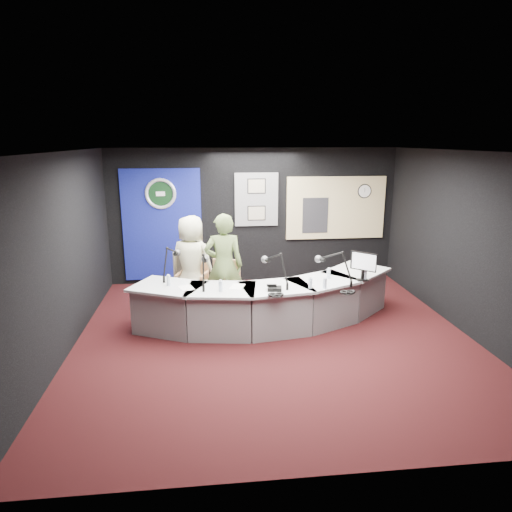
{
  "coord_description": "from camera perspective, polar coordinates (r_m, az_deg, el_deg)",
  "views": [
    {
      "loc": [
        -1.0,
        -6.42,
        2.96
      ],
      "look_at": [
        -0.2,
        0.8,
        1.1
      ],
      "focal_mm": 32.0,
      "sensor_mm": 36.0,
      "label": 1
    }
  ],
  "objects": [
    {
      "name": "paper_stack",
      "position": [
        7.09,
        -8.7,
        -3.95
      ],
      "size": [
        0.27,
        0.32,
        0.0
      ],
      "primitive_type": "cube",
      "rotation": [
        0.0,
        0.0,
        0.32
      ],
      "color": "white",
      "rests_on": "broadcast_desk"
    },
    {
      "name": "ground",
      "position": [
        7.14,
        2.34,
        -10.14
      ],
      "size": [
        6.0,
        6.0,
        0.0
      ],
      "primitive_type": "plane",
      "color": "black",
      "rests_on": "ground"
    },
    {
      "name": "armchair_right",
      "position": [
        7.8,
        -4.0,
        -4.36
      ],
      "size": [
        0.63,
        0.63,
        0.92
      ],
      "primitive_type": null,
      "rotation": [
        0.0,
        0.0,
        -0.27
      ],
      "color": "tan",
      "rests_on": "ground"
    },
    {
      "name": "seal_center",
      "position": [
        9.46,
        -11.85,
        7.63
      ],
      "size": [
        0.48,
        0.01,
        0.48
      ],
      "primitive_type": "cylinder",
      "rotation": [
        1.57,
        0.0,
        0.0
      ],
      "color": "black",
      "rests_on": "backdrop_panel"
    },
    {
      "name": "water_bottles",
      "position": [
        7.12,
        1.72,
        -2.97
      ],
      "size": [
        3.2,
        0.55,
        0.18
      ],
      "primitive_type": null,
      "color": "silver",
      "rests_on": "broadcast_desk"
    },
    {
      "name": "boom_mic_b",
      "position": [
        7.1,
        -6.5,
        -1.33
      ],
      "size": [
        0.16,
        0.74,
        0.6
      ],
      "primitive_type": null,
      "color": "black",
      "rests_on": "broadcast_desk"
    },
    {
      "name": "armchair_left",
      "position": [
        8.28,
        -7.96,
        -3.26
      ],
      "size": [
        0.66,
        0.66,
        0.95
      ],
      "primitive_type": null,
      "rotation": [
        0.0,
        0.0,
        -0.29
      ],
      "color": "tan",
      "rests_on": "ground"
    },
    {
      "name": "booth_glow",
      "position": [
        9.88,
        9.96,
        5.94
      ],
      "size": [
        2.0,
        0.02,
        1.2
      ],
      "primitive_type": "cube",
      "color": "#FFE1A1",
      "rests_on": "booth_window_frame"
    },
    {
      "name": "headphones_near",
      "position": [
        6.91,
        11.38,
        -4.43
      ],
      "size": [
        0.2,
        0.2,
        0.03
      ],
      "primitive_type": "torus",
      "color": "black",
      "rests_on": "broadcast_desk"
    },
    {
      "name": "framed_photo_lower",
      "position": [
        9.54,
        0.07,
        5.38
      ],
      "size": [
        0.34,
        0.02,
        0.27
      ],
      "primitive_type": "cube",
      "color": "gray",
      "rests_on": "pinboard"
    },
    {
      "name": "framed_photo_upper",
      "position": [
        9.47,
        0.08,
        8.73
      ],
      "size": [
        0.34,
        0.02,
        0.27
      ],
      "primitive_type": "cube",
      "color": "gray",
      "rests_on": "pinboard"
    },
    {
      "name": "booth_window_frame",
      "position": [
        9.89,
        9.95,
        5.95
      ],
      "size": [
        2.12,
        0.06,
        1.32
      ],
      "primitive_type": "cube",
      "color": "tan",
      "rests_on": "wall_back"
    },
    {
      "name": "draped_jacket",
      "position": [
        8.47,
        -8.58,
        -1.85
      ],
      "size": [
        0.51,
        0.24,
        0.7
      ],
      "primitive_type": "cube",
      "rotation": [
        0.0,
        0.0,
        -0.29
      ],
      "color": "gray",
      "rests_on": "armchair_left"
    },
    {
      "name": "notepad",
      "position": [
        7.08,
        -2.36,
        -3.83
      ],
      "size": [
        0.28,
        0.33,
        0.0
      ],
      "primitive_type": "cube",
      "rotation": [
        0.0,
        0.0,
        -0.34
      ],
      "color": "white",
      "rests_on": "broadcast_desk"
    },
    {
      "name": "headphones_far",
      "position": [
        6.67,
        2.5,
        -4.85
      ],
      "size": [
        0.21,
        0.21,
        0.03
      ],
      "primitive_type": "torus",
      "color": "black",
      "rests_on": "broadcast_desk"
    },
    {
      "name": "backdrop_panel",
      "position": [
        9.59,
        -11.63,
        3.8
      ],
      "size": [
        1.6,
        0.05,
        2.3
      ],
      "primitive_type": "cube",
      "color": "navy",
      "rests_on": "wall_back"
    },
    {
      "name": "broadcast_desk",
      "position": [
        7.5,
        1.36,
        -5.82
      ],
      "size": [
        4.5,
        1.9,
        0.75
      ],
      "primitive_type": null,
      "color": "#B1B4B6",
      "rests_on": "ground"
    },
    {
      "name": "boom_mic_d",
      "position": [
        7.28,
        9.8,
        -1.08
      ],
      "size": [
        0.53,
        0.58,
        0.6
      ],
      "primitive_type": null,
      "color": "black",
      "rests_on": "broadcast_desk"
    },
    {
      "name": "person_man",
      "position": [
        8.17,
        -8.05,
        -0.8
      ],
      "size": [
        0.97,
        0.83,
        1.68
      ],
      "primitive_type": "imported",
      "rotation": [
        0.0,
        0.0,
        2.71
      ],
      "color": "beige",
      "rests_on": "ground"
    },
    {
      "name": "wall_left",
      "position": [
        6.9,
        -22.97,
        0.13
      ],
      "size": [
        0.02,
        6.0,
        2.8
      ],
      "primitive_type": "cube",
      "color": "black",
      "rests_on": "ground"
    },
    {
      "name": "agency_seal",
      "position": [
        9.45,
        -11.85,
        7.63
      ],
      "size": [
        0.63,
        0.07,
        0.63
      ],
      "primitive_type": "torus",
      "rotation": [
        1.57,
        0.0,
        0.0
      ],
      "color": "silver",
      "rests_on": "backdrop_panel"
    },
    {
      "name": "wall_right",
      "position": [
        7.73,
        25.04,
        1.34
      ],
      "size": [
        0.02,
        6.0,
        2.8
      ],
      "primitive_type": "cube",
      "color": "black",
      "rests_on": "ground"
    },
    {
      "name": "pinboard",
      "position": [
        9.53,
        0.06,
        7.07
      ],
      "size": [
        0.9,
        0.04,
        1.1
      ],
      "primitive_type": "cube",
      "color": "slate",
      "rests_on": "wall_back"
    },
    {
      "name": "boom_mic_a",
      "position": [
        7.61,
        -10.62,
        -0.42
      ],
      "size": [
        0.31,
        0.71,
        0.6
      ],
      "primitive_type": null,
      "color": "black",
      "rests_on": "broadcast_desk"
    },
    {
      "name": "person_woman",
      "position": [
        7.68,
        -4.06,
        -1.28
      ],
      "size": [
        0.66,
        0.44,
        1.79
      ],
      "primitive_type": "imported",
      "rotation": [
        0.0,
        0.0,
        3.12
      ],
      "color": "#546836",
      "rests_on": "ground"
    },
    {
      "name": "computer_monitor",
      "position": [
        7.49,
        13.26,
        -0.65
      ],
      "size": [
        0.36,
        0.34,
        0.32
      ],
      "primitive_type": "cube",
      "rotation": [
        0.0,
        0.0,
        -0.76
      ],
      "color": "black",
      "rests_on": "broadcast_desk"
    },
    {
      "name": "wall_clock",
      "position": [
        10.0,
        13.42,
        7.89
      ],
      "size": [
        0.28,
        0.01,
        0.28
      ],
      "primitive_type": "cylinder",
      "rotation": [
        1.57,
        0.0,
        0.0
      ],
      "color": "white",
      "rests_on": "booth_window_frame"
    },
    {
      "name": "wall_front",
      "position": [
        3.89,
        9.26,
        -9.5
      ],
      "size": [
        6.0,
        0.02,
        2.8
      ],
      "primitive_type": "cube",
      "color": "black",
      "rests_on": "ground"
    },
    {
      "name": "wall_back",
      "position": [
        9.6,
        -0.26,
        5.02
      ],
      "size": [
        6.0,
        0.02,
        2.8
      ],
      "primitive_type": "cube",
      "color": "black",
      "rests_on": "ground"
    },
    {
      "name": "boom_mic_c",
      "position": [
        7.09,
        2.49,
        -1.29
      ],
      "size": [
        0.39,
        0.68,
        0.6
      ],
      "primitive_type": null,
      "color": "black",
      "rests_on": "broadcast_desk"
    },
    {
      "name": "ceiling",
      "position": [
        6.5,
        2.6,
        12.93
      ],
      "size": [
        6.0,
        6.0,
        0.02
      ],
      "primitive_type": "cube",
      "color": "silver",
      "rests_on": "ground"
    },
    {
      "name": "desk_phone",
      "position": [
        6.91,
        2.33,
        -4.1
      ],
      "size": [
        0.23,
        0.2,
        0.05
      ],
      "primitive_type": "cube",
      "rotation": [
        0.0,
        0.0,
        -0.14
      ],
      "color": "black",
      "rests_on": "broadcast_desk"
    },
    {
      "name": "equipment_rack",
      "position": [
        9.77,
        7.41,
        5.05
      ],
      "size": [
        0.55,
        0.02,
        0.75
      ],
      "primitive_type": "cube",
      "color": "black",
      "rests_on": "booth_window_frame"
    }
  ]
}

